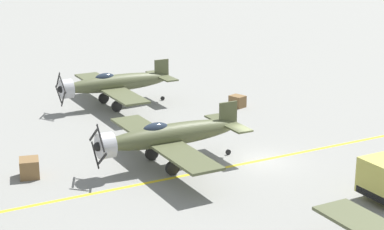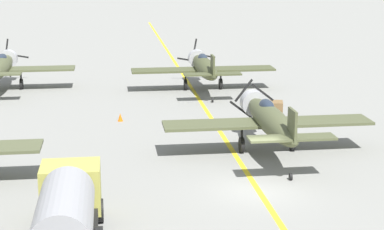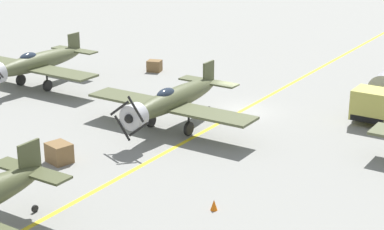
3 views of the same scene
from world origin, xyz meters
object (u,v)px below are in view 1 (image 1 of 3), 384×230
object	(u,v)px
airplane_mid_center	(166,136)
supply_crate_by_tanker	(29,168)
airplane_mid_right	(113,84)
supply_crate_mid_lane	(237,101)

from	to	relation	value
airplane_mid_center	supply_crate_by_tanker	bearing A→B (deg)	60.27
airplane_mid_right	supply_crate_mid_lane	xyz separation A→B (m)	(-5.01, -9.16, -1.52)
airplane_mid_center	airplane_mid_right	distance (m)	15.03
supply_crate_mid_lane	airplane_mid_center	bearing A→B (deg)	130.54
airplane_mid_center	supply_crate_by_tanker	world-z (taller)	airplane_mid_center
airplane_mid_center	supply_crate_mid_lane	xyz separation A→B (m)	(9.84, -11.50, -1.52)
supply_crate_by_tanker	airplane_mid_center	bearing A→B (deg)	-106.02
airplane_mid_center	supply_crate_by_tanker	distance (m)	8.56
supply_crate_mid_lane	supply_crate_by_tanker	bearing A→B (deg)	110.95
airplane_mid_center	airplane_mid_right	xyz separation A→B (m)	(14.85, -2.34, -0.00)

